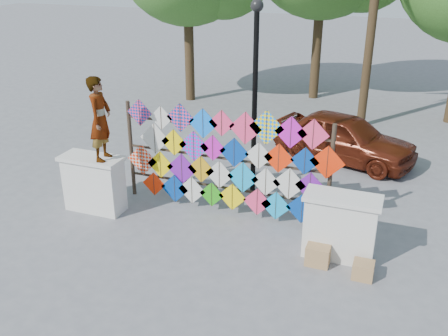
{
  "coord_description": "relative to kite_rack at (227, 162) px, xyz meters",
  "views": [
    {
      "loc": [
        3.52,
        -8.55,
        5.34
      ],
      "look_at": [
        0.08,
        0.6,
        1.11
      ],
      "focal_mm": 40.0,
      "sensor_mm": 36.0,
      "label": 1
    }
  ],
  "objects": [
    {
      "name": "sedan",
      "position": [
        1.97,
        4.01,
        -0.55
      ],
      "size": [
        4.2,
        2.64,
        1.33
      ],
      "primitive_type": "imported",
      "rotation": [
        0.0,
        0.0,
        1.28
      ],
      "color": "#541C0E",
      "rests_on": "ground"
    },
    {
      "name": "lamppost",
      "position": [
        0.19,
        1.28,
        1.48
      ],
      "size": [
        0.28,
        0.28,
        4.46
      ],
      "color": "black",
      "rests_on": "ground"
    },
    {
      "name": "cardboard_box_far",
      "position": [
        3.12,
        -1.46,
        -1.06
      ],
      "size": [
        0.37,
        0.34,
        0.31
      ],
      "primitive_type": "cube",
      "color": "#A68650",
      "rests_on": "ground"
    },
    {
      "name": "parapet_right",
      "position": [
        2.59,
        -0.92,
        -0.57
      ],
      "size": [
        1.4,
        0.65,
        1.28
      ],
      "color": "silver",
      "rests_on": "ground"
    },
    {
      "name": "vendor_woman",
      "position": [
        -2.48,
        -0.92,
        0.96
      ],
      "size": [
        0.53,
        0.72,
        1.79
      ],
      "primitive_type": "imported",
      "rotation": [
        0.0,
        0.0,
        1.73
      ],
      "color": "#99999E",
      "rests_on": "parapet_left"
    },
    {
      "name": "kite_rack",
      "position": [
        0.0,
        0.0,
        0.0
      ],
      "size": [
        4.94,
        0.24,
        2.46
      ],
      "color": "#33271C",
      "rests_on": "ground"
    },
    {
      "name": "cardboard_box_near",
      "position": [
        2.28,
        -1.3,
        -1.02
      ],
      "size": [
        0.43,
        0.39,
        0.39
      ],
      "primitive_type": "cube",
      "color": "#A68650",
      "rests_on": "ground"
    },
    {
      "name": "ground",
      "position": [
        -0.11,
        -0.72,
        -1.22
      ],
      "size": [
        80.0,
        80.0,
        0.0
      ],
      "primitive_type": "plane",
      "color": "gray",
      "rests_on": "ground"
    },
    {
      "name": "parapet_left",
      "position": [
        -2.81,
        -0.92,
        -0.57
      ],
      "size": [
        1.4,
        0.65,
        1.28
      ],
      "color": "silver",
      "rests_on": "ground"
    }
  ]
}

